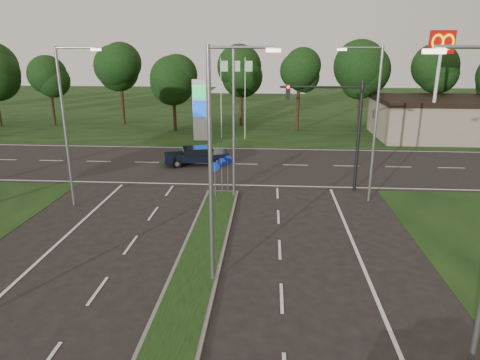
{
  "coord_description": "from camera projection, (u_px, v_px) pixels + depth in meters",
  "views": [
    {
      "loc": [
        2.94,
        -8.92,
        8.87
      ],
      "look_at": [
        1.41,
        12.63,
        2.2
      ],
      "focal_mm": 32.0,
      "sensor_mm": 36.0,
      "label": 1
    }
  ],
  "objects": [
    {
      "name": "traffic_signal",
      "position": [
        339.0,
        119.0,
        26.61
      ],
      "size": [
        5.1,
        0.42,
        7.0
      ],
      "color": "black",
      "rests_on": "ground"
    },
    {
      "name": "streetlight_median_near",
      "position": [
        216.0,
        158.0,
        15.47
      ],
      "size": [
        2.53,
        0.22,
        9.0
      ],
      "color": "gray",
      "rests_on": "ground"
    },
    {
      "name": "commercial_building",
      "position": [
        457.0,
        119.0,
        43.55
      ],
      "size": [
        16.0,
        9.0,
        4.0
      ],
      "primitive_type": "cube",
      "color": "gray",
      "rests_on": "ground"
    },
    {
      "name": "streetlight_median_far",
      "position": [
        237.0,
        116.0,
        25.0
      ],
      "size": [
        2.53,
        0.22,
        9.0
      ],
      "color": "gray",
      "rests_on": "ground"
    },
    {
      "name": "verge_far",
      "position": [
        251.0,
        110.0,
        63.73
      ],
      "size": [
        160.0,
        50.0,
        0.02
      ],
      "primitive_type": "cube",
      "color": "black",
      "rests_on": "ground"
    },
    {
      "name": "median_kerb",
      "position": [
        183.0,
        309.0,
        15.11
      ],
      "size": [
        2.0,
        26.0,
        0.12
      ],
      "primitive_type": "cube",
      "color": "slate",
      "rests_on": "ground"
    },
    {
      "name": "median_signs",
      "position": [
        222.0,
        169.0,
        26.44
      ],
      "size": [
        1.16,
        1.76,
        2.38
      ],
      "color": "gray",
      "rests_on": "ground"
    },
    {
      "name": "mcdonalds_sign",
      "position": [
        440.0,
        59.0,
        38.22
      ],
      "size": [
        2.2,
        0.47,
        10.4
      ],
      "color": "silver",
      "rests_on": "ground"
    },
    {
      "name": "navy_sedan",
      "position": [
        197.0,
        155.0,
        33.99
      ],
      "size": [
        5.33,
        3.22,
        1.37
      ],
      "rotation": [
        0.0,
        0.0,
        1.83
      ],
      "color": "black",
      "rests_on": "ground"
    },
    {
      "name": "streetlight_right_far",
      "position": [
        373.0,
        117.0,
        24.47
      ],
      "size": [
        2.53,
        0.22,
        9.0
      ],
      "rotation": [
        0.0,
        0.0,
        3.14
      ],
      "color": "gray",
      "rests_on": "ground"
    },
    {
      "name": "streetlight_left_far",
      "position": [
        68.0,
        120.0,
        23.72
      ],
      "size": [
        2.53,
        0.22,
        9.0
      ],
      "color": "gray",
      "rests_on": "ground"
    },
    {
      "name": "cross_road",
      "position": [
        232.0,
        164.0,
        34.19
      ],
      "size": [
        160.0,
        12.0,
        0.02
      ],
      "primitive_type": "cube",
      "color": "black",
      "rests_on": "ground"
    },
    {
      "name": "gas_pylon",
      "position": [
        202.0,
        108.0,
        42.13
      ],
      "size": [
        5.8,
        1.26,
        8.0
      ],
      "color": "silver",
      "rests_on": "ground"
    },
    {
      "name": "treeline_far",
      "position": [
        246.0,
        67.0,
        47.35
      ],
      "size": [
        6.0,
        6.0,
        9.9
      ],
      "color": "black",
      "rests_on": "ground"
    }
  ]
}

